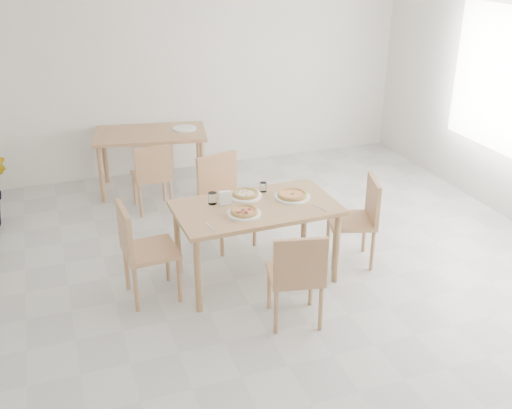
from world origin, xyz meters
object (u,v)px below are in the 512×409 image
object	(u,v)px
chair_south	(297,273)
chair_back_s	(152,173)
tumbler_a	(263,187)
second_table	(151,139)
pizza_pepperoni	(244,211)
plate_pepperoni	(244,214)
tumbler_b	(212,198)
pizza_mushroom	(245,194)
chair_back_n	(154,134)
plate_margherita	(292,197)
napkin_holder	(225,198)
plate_empty	(185,128)
main_table	(256,214)
plate_mushroom	(245,196)
chair_east	(360,215)
pizza_margherita	(292,195)
chair_west	(140,246)
chair_north	(223,193)

from	to	relation	value
chair_south	chair_back_s	bearing A→B (deg)	-63.12
tumbler_a	second_table	distance (m)	2.30
pizza_pepperoni	second_table	distance (m)	2.64
plate_pepperoni	tumbler_b	size ratio (longest dim) A/B	2.84
plate_pepperoni	tumbler_b	world-z (taller)	tumbler_b
pizza_mushroom	chair_back_n	distance (m)	3.04
plate_margherita	plate_pepperoni	size ratio (longest dim) A/B	1.12
napkin_holder	plate_empty	distance (m)	2.36
main_table	plate_mushroom	size ratio (longest dim) A/B	4.75
pizza_pepperoni	tumbler_b	xyz separation A→B (m)	(-0.20, 0.32, 0.02)
tumbler_a	chair_back_n	size ratio (longest dim) A/B	0.11
plate_pepperoni	pizza_mushroom	xyz separation A→B (m)	(0.14, 0.36, 0.02)
chair_east	pizza_margherita	world-z (taller)	chair_east
plate_mushroom	napkin_holder	size ratio (longest dim) A/B	2.33
chair_west	plate_mushroom	bearing A→B (deg)	-81.99
pizza_mushroom	plate_empty	distance (m)	2.24
plate_pepperoni	chair_back_s	xyz separation A→B (m)	(-0.46, 1.92, -0.27)
napkin_holder	chair_west	bearing A→B (deg)	-168.94
pizza_margherita	chair_back_n	xyz separation A→B (m)	(-0.70, 3.18, -0.30)
plate_margherita	napkin_holder	xyz separation A→B (m)	(-0.64, 0.06, 0.06)
tumbler_b	pizza_margherita	bearing A→B (deg)	-9.65
pizza_mushroom	chair_back_n	size ratio (longest dim) A/B	0.36
plate_mushroom	plate_pepperoni	bearing A→B (deg)	-110.52
pizza_margherita	tumbler_b	size ratio (longest dim) A/B	3.38
chair_north	napkin_holder	size ratio (longest dim) A/B	6.97
chair_south	chair_east	distance (m)	1.26
napkin_holder	chair_back_s	size ratio (longest dim) A/B	0.16
tumbler_a	plate_empty	xyz separation A→B (m)	(-0.24, 2.18, -0.04)
chair_west	second_table	bearing A→B (deg)	-16.33
plate_pepperoni	plate_empty	bearing A→B (deg)	87.91
pizza_margherita	second_table	distance (m)	2.58
chair_north	chair_back_s	size ratio (longest dim) A/B	1.11
plate_mushroom	pizza_margherita	world-z (taller)	pizza_margherita
main_table	pizza_pepperoni	distance (m)	0.24
plate_margherita	second_table	distance (m)	2.58
chair_south	chair_west	world-z (taller)	chair_west
main_table	chair_east	world-z (taller)	chair_east
second_table	plate_mushroom	bearing A→B (deg)	-67.65
tumbler_a	pizza_pepperoni	bearing A→B (deg)	-128.41
chair_south	chair_back_n	world-z (taller)	chair_south
tumbler_b	napkin_holder	size ratio (longest dim) A/B	0.79
chair_north	pizza_mushroom	xyz separation A→B (m)	(0.04, -0.60, 0.24)
plate_margherita	plate_mushroom	bearing A→B (deg)	157.24
second_table	chair_back_n	distance (m)	0.79
main_table	plate_pepperoni	xyz separation A→B (m)	(-0.16, -0.14, 0.09)
chair_east	plate_empty	distance (m)	2.76
plate_margherita	napkin_holder	distance (m)	0.64
chair_back_s	plate_empty	bearing A→B (deg)	-130.69
chair_back_s	tumbler_a	bearing A→B (deg)	116.72
chair_south	plate_pepperoni	size ratio (longest dim) A/B	2.90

